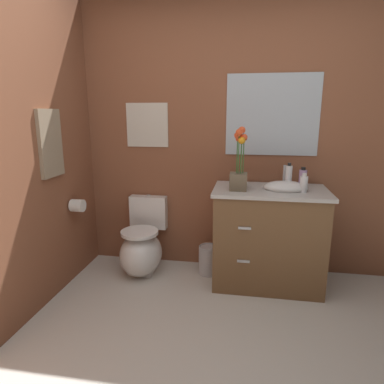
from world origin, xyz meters
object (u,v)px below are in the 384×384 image
Objects in this scene: hanging_towel at (50,143)px; toilet_paper_roll at (78,206)px; lotion_bottle at (303,178)px; wall_poster at (147,125)px; hand_wash_bottle at (304,184)px; vanity_cabinet at (268,236)px; soap_bottle at (289,176)px; wall_mirror at (272,115)px; trash_bin at (208,260)px; flower_vase at (239,169)px; toilet at (142,247)px.

toilet_paper_roll is (0.06, 0.23, -0.56)m from hanging_towel.
lotion_bottle is 0.43× the size of wall_poster.
hand_wash_bottle reaches higher than toilet_paper_roll.
vanity_cabinet reaches higher than hand_wash_bottle.
soap_bottle reaches higher than toilet_paper_roll.
vanity_cabinet is at bearing -89.47° from wall_mirror.
vanity_cabinet reaches higher than trash_bin.
soap_bottle is 1.83m from toilet_paper_roll.
lotion_bottle is (0.12, 0.05, -0.02)m from soap_bottle.
lotion_bottle is at bearing 20.03° from flower_vase.
wall_mirror reaches higher than wall_poster.
trash_bin is (-0.79, -0.03, -0.79)m from lotion_bottle.
hanging_towel reaches higher than trash_bin.
vanity_cabinet is 4.85× the size of soap_bottle.
toilet_paper_roll reaches higher than toilet.
trash_bin is (-0.53, 0.09, -0.30)m from vanity_cabinet.
wall_mirror is at bearing 146.69° from lotion_bottle.
vanity_cabinet is at bearing -1.33° from toilet.
wall_mirror is (0.26, 0.37, 0.42)m from flower_vase.
flower_vase is 3.34× the size of hand_wash_bottle.
flower_vase is 1.00m from wall_poster.
flower_vase is 2.96× the size of lotion_bottle.
soap_bottle is 0.53× the size of wall_poster.
hand_wash_bottle is 0.29× the size of hanging_towel.
hand_wash_bottle is 1.11m from trash_bin.
hanging_towel reaches higher than toilet.
wall_mirror is at bearing 123.97° from hand_wash_bottle.
toilet_paper_roll is at bearing -176.13° from flower_vase.
soap_bottle is 0.57m from wall_mirror.
hanging_towel is at bearing -165.37° from lotion_bottle.
toilet is 1.35× the size of flower_vase.
wall_mirror is (-0.27, 0.18, 0.52)m from lotion_bottle.
wall_poster reaches higher than trash_bin.
toilet is 1.71× the size of wall_poster.
vanity_cabinet is 1.68m from toilet_paper_roll.
hanging_towel reaches higher than soap_bottle.
hanging_towel is (-1.95, -0.32, 0.32)m from hand_wash_bottle.
toilet is at bearing 21.00° from toilet_paper_roll.
toilet is 1.22m from hanging_towel.
hanging_towel is (-1.85, -0.46, 0.29)m from soap_bottle.
trash_bin is (0.62, 0.06, -0.11)m from toilet.
hand_wash_bottle is (0.10, -0.14, -0.03)m from soap_bottle.
lotion_bottle is 2.06m from hanging_towel.
trash_bin is at bearing -178.00° from lotion_bottle.
lotion_bottle is 0.63× the size of trash_bin.
soap_bottle is at bearing 7.53° from toilet_paper_roll.
wall_poster reaches higher than soap_bottle.
flower_vase is 2.40× the size of soap_bottle.
toilet reaches higher than trash_bin.
hand_wash_bottle is 0.56× the size of trash_bin.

